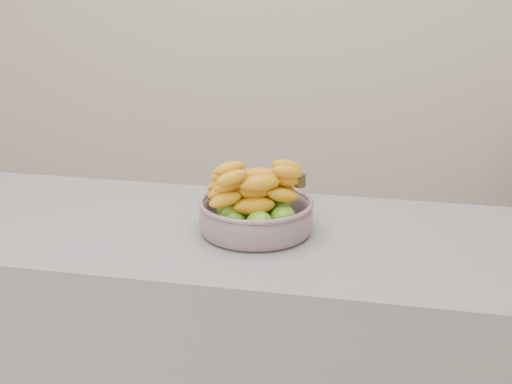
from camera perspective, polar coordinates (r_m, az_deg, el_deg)
counter at (r=1.97m, az=-7.53°, el=-14.75°), size 2.00×0.60×0.90m
fruit_bowl at (r=1.67m, az=-0.00°, el=-1.54°), size 0.27×0.27×0.16m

